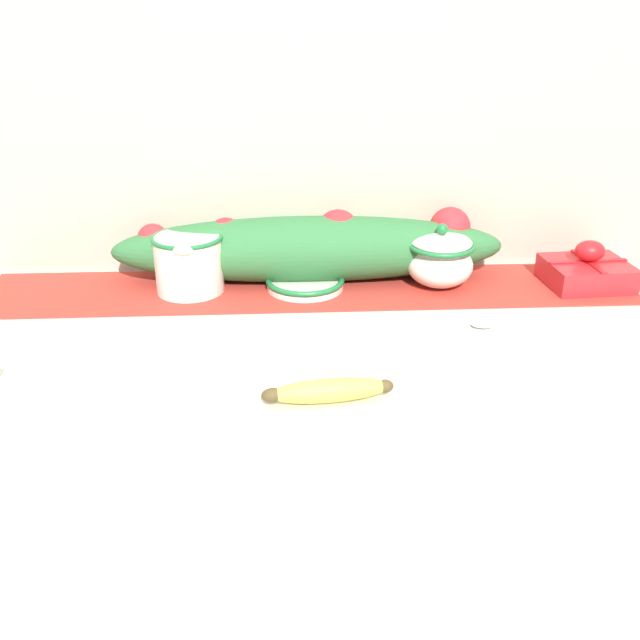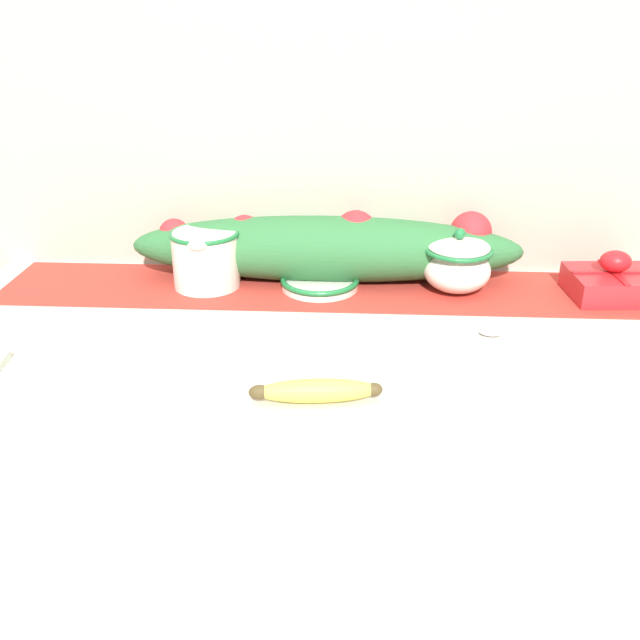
# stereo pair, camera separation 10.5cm
# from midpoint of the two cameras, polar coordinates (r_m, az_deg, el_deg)

# --- Properties ---
(countertop) EXTENTS (1.26, 0.65, 0.91)m
(countertop) POSITION_cam_midpoint_polar(r_m,az_deg,el_deg) (1.36, -2.64, -19.20)
(countertop) COLOR beige
(countertop) RESTS_ON ground_plane
(back_wall) EXTENTS (2.06, 0.04, 2.40)m
(back_wall) POSITION_cam_midpoint_polar(r_m,az_deg,el_deg) (1.34, -3.47, 16.14)
(back_wall) COLOR #B7AD99
(back_wall) RESTS_ON ground_plane
(table_runner) EXTENTS (1.16, 0.21, 0.00)m
(table_runner) POSITION_cam_midpoint_polar(r_m,az_deg,el_deg) (1.29, -3.15, 2.47)
(table_runner) COLOR #B23328
(table_runner) RESTS_ON countertop
(cream_pitcher) EXTENTS (0.12, 0.14, 0.11)m
(cream_pitcher) POSITION_cam_midpoint_polar(r_m,az_deg,el_deg) (1.29, -12.77, 4.57)
(cream_pitcher) COLOR white
(cream_pitcher) RESTS_ON countertop
(sugar_bowl) EXTENTS (0.12, 0.12, 0.12)m
(sugar_bowl) POSITION_cam_midpoint_polar(r_m,az_deg,el_deg) (1.29, 7.32, 4.84)
(sugar_bowl) COLOR white
(sugar_bowl) RESTS_ON countertop
(small_dish) EXTENTS (0.14, 0.14, 0.02)m
(small_dish) POSITION_cam_midpoint_polar(r_m,az_deg,el_deg) (1.28, -3.54, 2.94)
(small_dish) COLOR white
(small_dish) RESTS_ON countertop
(banana) EXTENTS (0.18, 0.05, 0.03)m
(banana) POSITION_cam_midpoint_polar(r_m,az_deg,el_deg) (0.93, -2.56, -5.76)
(banana) COLOR #DBCC4C
(banana) RESTS_ON countertop
(spoon) EXTENTS (0.19, 0.04, 0.01)m
(spoon) POSITION_cam_midpoint_polar(r_m,az_deg,el_deg) (1.16, 9.59, -0.39)
(spoon) COLOR silver
(spoon) RESTS_ON countertop
(gift_box) EXTENTS (0.15, 0.13, 0.08)m
(gift_box) POSITION_cam_midpoint_polar(r_m,az_deg,el_deg) (1.36, 18.53, 3.70)
(gift_box) COLOR red
(gift_box) RESTS_ON countertop
(poinsettia_garland) EXTENTS (0.71, 0.13, 0.13)m
(poinsettia_garland) POSITION_cam_midpoint_polar(r_m,az_deg,el_deg) (1.30, -3.01, 5.84)
(poinsettia_garland) COLOR #2D6B38
(poinsettia_garland) RESTS_ON countertop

